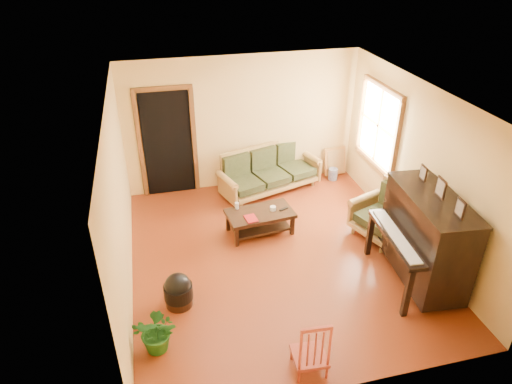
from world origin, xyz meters
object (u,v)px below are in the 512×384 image
object	(u,v)px
coffee_table	(260,222)
ceramic_crock	(333,174)
piano	(425,240)
armchair	(383,214)
red_chair	(310,343)
footstool	(179,294)
sofa	(270,171)
potted_plant	(158,331)

from	to	relation	value
coffee_table	ceramic_crock	xyz separation A→B (m)	(1.94, 1.50, -0.08)
piano	coffee_table	bearing A→B (deg)	144.36
armchair	red_chair	xyz separation A→B (m)	(-2.06, -2.25, -0.04)
coffee_table	footstool	world-z (taller)	coffee_table
sofa	armchair	xyz separation A→B (m)	(1.38, -1.97, 0.03)
coffee_table	piano	bearing A→B (deg)	-40.92
red_chair	ceramic_crock	size ratio (longest dim) A/B	3.44
footstool	potted_plant	distance (m)	0.80
coffee_table	potted_plant	bearing A→B (deg)	-130.24
piano	red_chair	size ratio (longest dim) A/B	1.91
armchair	footstool	xyz separation A→B (m)	(-3.45, -0.82, -0.27)
armchair	piano	xyz separation A→B (m)	(0.04, -1.11, 0.25)
potted_plant	footstool	bearing A→B (deg)	66.81
armchair	potted_plant	bearing A→B (deg)	-178.46
sofa	potted_plant	xyz separation A→B (m)	(-2.37, -3.51, -0.13)
red_chair	sofa	bearing A→B (deg)	84.41
footstool	ceramic_crock	world-z (taller)	footstool
red_chair	footstool	bearing A→B (deg)	137.45
sofa	footstool	bearing A→B (deg)	-143.99
sofa	footstool	world-z (taller)	sofa
sofa	red_chair	world-z (taller)	sofa
piano	footstool	bearing A→B (deg)	-179.55
armchair	red_chair	size ratio (longest dim) A/B	1.10
potted_plant	ceramic_crock	bearing A→B (deg)	44.15
footstool	potted_plant	xyz separation A→B (m)	(-0.31, -0.72, 0.11)
armchair	piano	world-z (taller)	piano
footstool	potted_plant	world-z (taller)	potted_plant
red_chair	ceramic_crock	xyz separation A→B (m)	(2.07, 4.36, -0.29)
sofa	potted_plant	world-z (taller)	sofa
piano	red_chair	distance (m)	2.42
sofa	piano	size ratio (longest dim) A/B	1.26
sofa	footstool	distance (m)	3.47
coffee_table	ceramic_crock	size ratio (longest dim) A/B	4.60
sofa	piano	distance (m)	3.41
red_chair	potted_plant	distance (m)	1.84
footstool	red_chair	distance (m)	2.00
piano	ceramic_crock	world-z (taller)	piano
sofa	coffee_table	size ratio (longest dim) A/B	1.80
piano	potted_plant	world-z (taller)	piano
sofa	armchair	bearing A→B (deg)	-72.38
ceramic_crock	footstool	bearing A→B (deg)	-139.70
armchair	footstool	size ratio (longest dim) A/B	2.30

